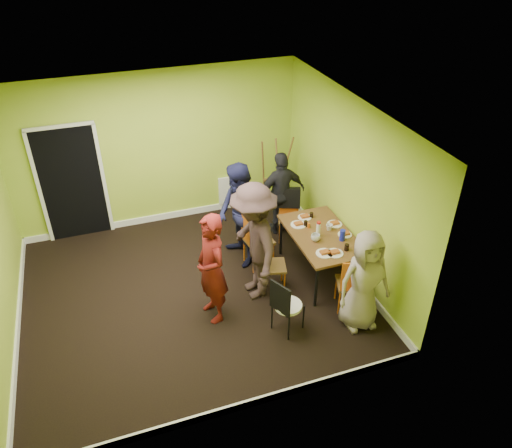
% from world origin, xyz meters
% --- Properties ---
extents(ground, '(5.00, 5.00, 0.00)m').
position_xyz_m(ground, '(0.00, 0.00, 0.00)').
color(ground, black).
rests_on(ground, ground).
extents(room_walls, '(5.04, 4.54, 2.82)m').
position_xyz_m(room_walls, '(-0.02, 0.04, 0.99)').
color(room_walls, '#98BC30').
rests_on(room_walls, ground).
extents(dining_table, '(0.90, 1.50, 0.75)m').
position_xyz_m(dining_table, '(2.03, -0.20, 0.70)').
color(dining_table, black).
rests_on(dining_table, ground).
extents(chair_left_far, '(0.47, 0.46, 1.01)m').
position_xyz_m(chair_left_far, '(1.11, 0.34, 0.57)').
color(chair_left_far, '#D56214').
rests_on(chair_left_far, ground).
extents(chair_left_near, '(0.46, 0.46, 0.91)m').
position_xyz_m(chair_left_near, '(1.12, -0.28, 0.51)').
color(chair_left_near, '#D56214').
rests_on(chair_left_near, ground).
extents(chair_back_end, '(0.50, 0.54, 0.91)m').
position_xyz_m(chair_back_end, '(1.98, 1.00, 0.64)').
color(chair_back_end, '#D56214').
rests_on(chair_back_end, ground).
extents(chair_front_end, '(0.49, 0.49, 0.93)m').
position_xyz_m(chair_front_end, '(2.07, -1.12, 0.52)').
color(chair_front_end, '#D56214').
rests_on(chair_front_end, ground).
extents(chair_bentwood, '(0.46, 0.46, 0.88)m').
position_xyz_m(chair_bentwood, '(1.02, -1.21, 0.49)').
color(chair_bentwood, black).
rests_on(chair_bentwood, ground).
extents(easel, '(0.62, 0.58, 1.55)m').
position_xyz_m(easel, '(2.02, 1.77, 0.77)').
color(easel, brown).
rests_on(easel, ground).
extents(plate_near_left, '(0.25, 0.25, 0.01)m').
position_xyz_m(plate_near_left, '(1.79, 0.16, 0.76)').
color(plate_near_left, white).
rests_on(plate_near_left, dining_table).
extents(plate_near_right, '(0.25, 0.25, 0.01)m').
position_xyz_m(plate_near_right, '(1.84, -0.67, 0.76)').
color(plate_near_right, white).
rests_on(plate_near_right, dining_table).
extents(plate_far_back, '(0.22, 0.22, 0.01)m').
position_xyz_m(plate_far_back, '(1.97, 0.33, 0.76)').
color(plate_far_back, white).
rests_on(plate_far_back, dining_table).
extents(plate_far_front, '(0.25, 0.25, 0.01)m').
position_xyz_m(plate_far_front, '(1.99, -0.71, 0.76)').
color(plate_far_front, white).
rests_on(plate_far_front, dining_table).
extents(plate_wall_back, '(0.24, 0.24, 0.01)m').
position_xyz_m(plate_wall_back, '(2.33, -0.01, 0.76)').
color(plate_wall_back, white).
rests_on(plate_wall_back, dining_table).
extents(plate_wall_front, '(0.22, 0.22, 0.01)m').
position_xyz_m(plate_wall_front, '(2.35, -0.33, 0.76)').
color(plate_wall_front, white).
rests_on(plate_wall_front, dining_table).
extents(thermos, '(0.06, 0.06, 0.22)m').
position_xyz_m(thermos, '(1.95, -0.21, 0.86)').
color(thermos, white).
rests_on(thermos, dining_table).
extents(blue_bottle, '(0.08, 0.08, 0.18)m').
position_xyz_m(blue_bottle, '(2.24, -0.44, 0.84)').
color(blue_bottle, '#1720B0').
rests_on(blue_bottle, dining_table).
extents(orange_bottle, '(0.04, 0.04, 0.08)m').
position_xyz_m(orange_bottle, '(1.91, 0.03, 0.79)').
color(orange_bottle, '#D56214').
rests_on(orange_bottle, dining_table).
extents(glass_mid, '(0.06, 0.06, 0.09)m').
position_xyz_m(glass_mid, '(1.88, 0.10, 0.80)').
color(glass_mid, black).
rests_on(glass_mid, dining_table).
extents(glass_back, '(0.06, 0.06, 0.08)m').
position_xyz_m(glass_back, '(2.08, 0.30, 0.79)').
color(glass_back, black).
rests_on(glass_back, dining_table).
extents(glass_front, '(0.07, 0.07, 0.10)m').
position_xyz_m(glass_front, '(2.18, -0.69, 0.80)').
color(glass_front, black).
rests_on(glass_front, dining_table).
extents(cup_a, '(0.14, 0.14, 0.11)m').
position_xyz_m(cup_a, '(1.86, -0.32, 0.80)').
color(cup_a, white).
rests_on(cup_a, dining_table).
extents(cup_b, '(0.11, 0.11, 0.10)m').
position_xyz_m(cup_b, '(2.18, -0.13, 0.80)').
color(cup_b, white).
rests_on(cup_b, dining_table).
extents(person_standing, '(0.51, 0.67, 1.67)m').
position_xyz_m(person_standing, '(0.18, -0.58, 0.84)').
color(person_standing, '#5C120F').
rests_on(person_standing, ground).
extents(person_left_far, '(0.76, 0.93, 1.74)m').
position_xyz_m(person_left_far, '(0.93, 0.54, 0.87)').
color(person_left_far, '#141532').
rests_on(person_left_far, ground).
extents(person_left_near, '(0.70, 1.20, 1.86)m').
position_xyz_m(person_left_near, '(0.89, -0.29, 0.93)').
color(person_left_near, '#312221').
rests_on(person_left_near, ground).
extents(person_back_end, '(0.93, 0.46, 1.53)m').
position_xyz_m(person_back_end, '(1.90, 1.17, 0.77)').
color(person_back_end, black).
rests_on(person_back_end, ground).
extents(person_front_end, '(0.76, 0.50, 1.53)m').
position_xyz_m(person_front_end, '(2.07, -1.41, 0.76)').
color(person_front_end, gray).
rests_on(person_front_end, ground).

